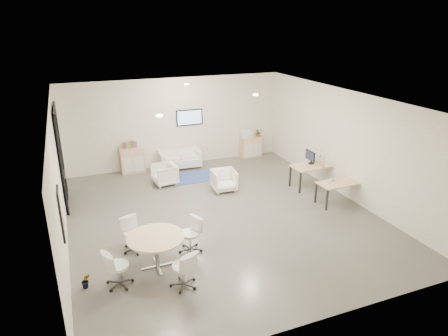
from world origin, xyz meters
name	(u,v)px	position (x,y,z in m)	size (l,w,h in m)	color
room_shell	(221,161)	(0.00, 0.00, 1.60)	(9.60, 10.60, 4.80)	#53514C
glass_door	(60,154)	(-3.95, 2.51, 1.50)	(0.09, 1.90, 2.85)	black
artwork	(61,214)	(-3.97, -1.60, 1.55)	(0.05, 0.54, 1.04)	black
wall_tv	(189,117)	(0.50, 4.46, 1.75)	(0.98, 0.06, 0.58)	black
ceiling_spots	(203,96)	(-0.20, 0.83, 3.18)	(3.14, 4.14, 0.03)	#FFEAC6
sideboard_left	(132,160)	(-1.70, 4.26, 0.45)	(0.81, 0.42, 0.91)	tan
sideboard_right	(251,147)	(2.92, 4.27, 0.41)	(0.82, 0.40, 0.82)	tan
books	(130,145)	(-1.74, 4.27, 1.02)	(0.47, 0.14, 0.22)	red
printer	(246,134)	(2.72, 4.28, 0.96)	(0.48, 0.42, 0.31)	white
loveseat	(180,159)	(-0.02, 4.12, 0.30)	(1.53, 0.83, 0.56)	white
blue_rug	(197,176)	(0.27, 3.01, 0.01)	(1.67, 1.11, 0.01)	navy
armchair_left	(164,173)	(-0.91, 2.79, 0.37)	(0.72, 0.68, 0.74)	white
armchair_right	(224,179)	(0.71, 1.59, 0.37)	(0.72, 0.67, 0.74)	white
desk_rear	(313,167)	(3.48, 0.81, 0.66)	(1.44, 0.76, 0.74)	tan
desk_front	(339,184)	(3.48, -0.54, 0.60)	(1.31, 0.69, 0.67)	tan
monitor	(310,157)	(3.44, 0.96, 0.97)	(0.20, 0.50, 0.44)	black
round_table	(156,240)	(-2.20, -1.77, 0.67)	(1.24, 1.24, 0.75)	tan
meeting_chairs	(157,251)	(-2.20, -1.77, 0.41)	(2.48, 2.48, 0.82)	white
plant_cabinet	(258,133)	(3.22, 4.26, 0.94)	(0.27, 0.30, 0.23)	#3F7F3F
plant_floor	(86,285)	(-3.70, -1.96, 0.07)	(0.18, 0.33, 0.15)	#3F7F3F
cup	(332,179)	(3.34, -0.38, 0.73)	(0.13, 0.10, 0.13)	white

